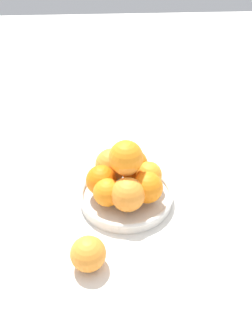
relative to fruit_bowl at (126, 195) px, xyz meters
The scene contains 4 objects.
ground_plane 0.02m from the fruit_bowl, ahead, with size 4.00×4.00×0.00m, color silver.
fruit_bowl is the anchor object (origin of this frame).
orange_pile 0.07m from the fruit_bowl, 33.67° to the right, with size 0.19×0.19×0.14m.
stray_orange 0.21m from the fruit_bowl, 64.71° to the left, with size 0.07×0.07×0.07m, color orange.
Camera 1 is at (0.04, 0.61, 0.57)m, focal length 35.00 mm.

